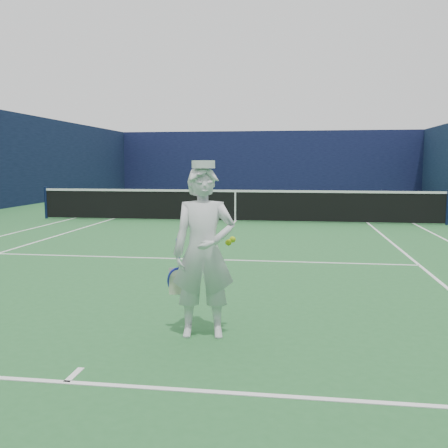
{
  "coord_description": "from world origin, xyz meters",
  "views": [
    {
      "loc": [
        1.87,
        -15.64,
        1.82
      ],
      "look_at": [
        0.93,
        -9.07,
        1.02
      ],
      "focal_mm": 40.0,
      "sensor_mm": 36.0,
      "label": 1
    }
  ],
  "objects": [
    {
      "name": "tennis_net",
      "position": [
        0.0,
        0.0,
        0.55
      ],
      "size": [
        12.88,
        0.09,
        1.07
      ],
      "color": "#141E4C",
      "rests_on": "ground"
    },
    {
      "name": "court_markings",
      "position": [
        0.0,
        0.0,
        0.0
      ],
      "size": [
        11.03,
        23.83,
        0.01
      ],
      "color": "white",
      "rests_on": "ground"
    },
    {
      "name": "ground",
      "position": [
        0.0,
        0.0,
        0.0
      ],
      "size": [
        80.0,
        80.0,
        0.0
      ],
      "primitive_type": "plane",
      "color": "#25632F",
      "rests_on": "ground"
    },
    {
      "name": "windscreen_fence",
      "position": [
        0.0,
        0.0,
        2.0
      ],
      "size": [
        20.12,
        36.12,
        4.0
      ],
      "color": "#0E1133",
      "rests_on": "ground"
    },
    {
      "name": "tennis_player",
      "position": [
        0.93,
        -10.57,
        0.91
      ],
      "size": [
        0.82,
        0.52,
        1.86
      ],
      "rotation": [
        0.0,
        0.0,
        0.15
      ],
      "color": "silver",
      "rests_on": "ground"
    }
  ]
}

